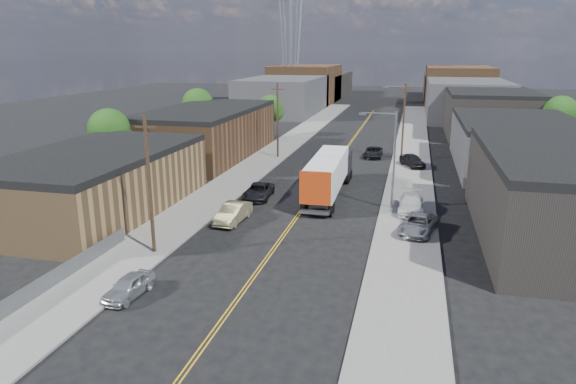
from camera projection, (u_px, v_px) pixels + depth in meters
The scene contains 32 objects.
ground at pixel (351, 142), 82.16m from camera, with size 260.00×260.00×0.00m, color black.
centerline at pixel (337, 161), 68.12m from camera, with size 0.32×120.00×0.01m, color gold.
sidewalk_left at pixel (269, 157), 70.28m from camera, with size 5.00×140.00×0.15m, color slate.
sidewalk_right at pixel (411, 164), 65.93m from camera, with size 5.00×140.00×0.15m, color slate.
warehouse_tan at pixel (96, 181), 46.23m from camera, with size 12.00×22.00×5.60m.
warehouse_brown at pixel (207, 132), 70.42m from camera, with size 12.00×26.00×6.60m.
industrial_right_b at pixel (516, 144), 63.20m from camera, with size 14.00×24.00×6.10m.
industrial_right_c at pixel (490, 113), 87.33m from camera, with size 14.00×22.00×7.60m.
skyline_left_a at pixel (284, 95), 118.41m from camera, with size 16.00×30.00×8.00m, color #343436.
skyline_right_a at pixel (466, 99), 109.25m from camera, with size 16.00×30.00×8.00m, color #343436.
skyline_left_b at pixel (306, 84), 141.53m from camera, with size 16.00×26.00×10.00m, color brown.
skyline_right_b at pixel (458, 86), 132.37m from camera, with size 16.00×26.00×10.00m, color brown.
skyline_left_c at pixel (319, 85), 160.64m from camera, with size 16.00×40.00×7.00m, color black.
skyline_right_c at pixel (452, 87), 151.49m from camera, with size 16.00×40.00×7.00m, color black.
streetlight_near at pixel (390, 152), 46.24m from camera, with size 3.39×0.25×9.00m.
streetlight_far at pixel (402, 110), 78.99m from camera, with size 3.39×0.25×9.00m.
utility_pole_left_near at pixel (149, 185), 35.88m from camera, with size 1.60×0.26×10.00m.
utility_pole_left_far at pixel (278, 120), 68.62m from camera, with size 1.60×0.26×10.00m.
utility_pole_right at pixel (403, 121), 67.67m from camera, with size 1.60×0.26×10.00m.
chainlink_fence at pixel (55, 277), 31.76m from camera, with size 0.05×16.00×1.22m.
tree_left_near at pixel (110, 132), 58.18m from camera, with size 4.85×4.76×7.91m.
tree_left_mid at pixel (198, 107), 81.49m from camera, with size 5.10×5.04×8.37m.
tree_left_far at pixel (271, 109), 86.00m from camera, with size 4.35×4.20×6.97m.
tree_right_far at pixel (561, 115), 73.88m from camera, with size 4.85×4.76×7.91m.
semi_truck at pixel (330, 172), 51.66m from camera, with size 3.02×16.15×4.22m.
car_left_a at pixel (129, 286), 30.57m from camera, with size 1.57×3.89×1.33m, color #B5B9BB.
car_left_b at pixel (233, 213), 43.79m from camera, with size 1.72×4.94×1.63m, color #837B55.
car_left_c at pixel (258, 191), 50.78m from camera, with size 2.40×5.20×1.45m, color black.
car_right_lot_a at pixel (418, 224), 40.81m from camera, with size 2.39×5.18×1.44m, color #9A9B9F.
car_right_lot_b at pixel (411, 204), 46.00m from camera, with size 2.18×5.36×1.56m, color silver.
car_right_lot_c at pixel (412, 160), 63.89m from camera, with size 1.86×4.63×1.58m, color black.
car_ahead_truck at pixel (373, 152), 70.12m from camera, with size 2.32×5.02×1.40m, color black.
Camera 1 is at (9.47, -21.39, 14.30)m, focal length 32.00 mm.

